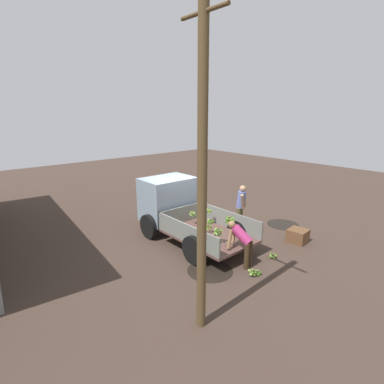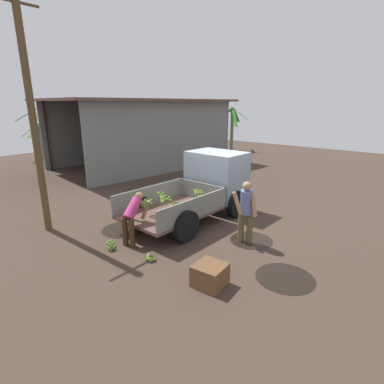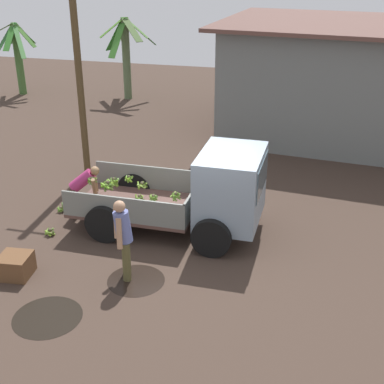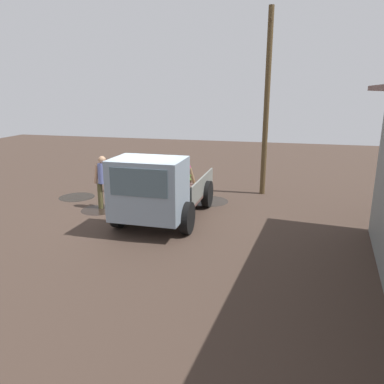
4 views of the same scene
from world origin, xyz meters
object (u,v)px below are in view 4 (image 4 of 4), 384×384
(person_worker_loading, at_px, (186,176))
(wooden_crate_0, at_px, (119,184))
(banana_bunch_on_ground_1, at_px, (162,190))
(banana_bunch_on_ground_0, at_px, (193,190))
(cargo_truck, at_px, (155,191))
(utility_pole, at_px, (267,103))
(banana_bunch_on_ground_2, at_px, (196,190))
(person_foreground_visitor, at_px, (103,180))

(person_worker_loading, height_order, wooden_crate_0, person_worker_loading)
(person_worker_loading, distance_m, banana_bunch_on_ground_1, 1.30)
(banana_bunch_on_ground_0, distance_m, banana_bunch_on_ground_1, 1.16)
(cargo_truck, height_order, banana_bunch_on_ground_0, cargo_truck)
(cargo_truck, xyz_separation_m, banana_bunch_on_ground_1, (-3.48, -1.00, -0.94))
(utility_pole, bearing_deg, wooden_crate_0, -80.94)
(utility_pole, xyz_separation_m, banana_bunch_on_ground_2, (0.48, -2.35, -3.08))
(person_foreground_visitor, height_order, wooden_crate_0, person_foreground_visitor)
(cargo_truck, height_order, utility_pole, utility_pole)
(person_worker_loading, bearing_deg, banana_bunch_on_ground_2, 144.60)
(banana_bunch_on_ground_0, bearing_deg, banana_bunch_on_ground_1, -75.38)
(cargo_truck, height_order, banana_bunch_on_ground_2, cargo_truck)
(banana_bunch_on_ground_0, bearing_deg, banana_bunch_on_ground_2, 63.78)
(banana_bunch_on_ground_0, height_order, banana_bunch_on_ground_1, banana_bunch_on_ground_1)
(utility_pole, bearing_deg, banana_bunch_on_ground_0, -80.55)
(cargo_truck, distance_m, banana_bunch_on_ground_0, 3.89)
(banana_bunch_on_ground_1, relative_size, wooden_crate_0, 0.42)
(person_worker_loading, height_order, banana_bunch_on_ground_2, person_worker_loading)
(banana_bunch_on_ground_0, height_order, banana_bunch_on_ground_2, banana_bunch_on_ground_2)
(banana_bunch_on_ground_0, bearing_deg, person_foreground_visitor, -41.97)
(banana_bunch_on_ground_0, relative_size, banana_bunch_on_ground_2, 0.75)
(utility_pole, xyz_separation_m, banana_bunch_on_ground_0, (0.41, -2.49, -3.11))
(banana_bunch_on_ground_2, bearing_deg, person_foreground_visitor, -44.49)
(person_foreground_visitor, bearing_deg, person_worker_loading, -69.74)
(cargo_truck, bearing_deg, banana_bunch_on_ground_1, -163.18)
(cargo_truck, relative_size, banana_bunch_on_ground_2, 16.50)
(banana_bunch_on_ground_2, bearing_deg, person_worker_loading, -19.72)
(banana_bunch_on_ground_1, bearing_deg, banana_bunch_on_ground_2, 100.00)
(cargo_truck, height_order, person_worker_loading, cargo_truck)
(utility_pole, height_order, wooden_crate_0, utility_pole)
(banana_bunch_on_ground_1, bearing_deg, wooden_crate_0, -85.48)
(banana_bunch_on_ground_0, distance_m, wooden_crate_0, 2.79)
(person_foreground_visitor, height_order, person_worker_loading, person_foreground_visitor)
(banana_bunch_on_ground_2, bearing_deg, wooden_crate_0, -83.07)
(banana_bunch_on_ground_1, bearing_deg, cargo_truck, 16.04)
(cargo_truck, bearing_deg, utility_pole, 148.82)
(person_foreground_visitor, xyz_separation_m, wooden_crate_0, (-2.11, -0.47, -0.70))
(cargo_truck, xyz_separation_m, utility_pole, (-4.18, 2.61, 2.17))
(person_foreground_visitor, bearing_deg, wooden_crate_0, -7.43)
(person_worker_loading, bearing_deg, banana_bunch_on_ground_0, 158.30)
(utility_pole, distance_m, banana_bunch_on_ground_1, 4.82)
(cargo_truck, xyz_separation_m, person_worker_loading, (-3.11, 0.05, -0.27))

